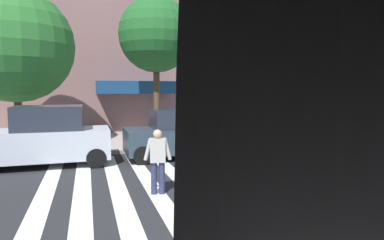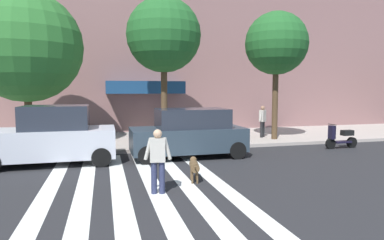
% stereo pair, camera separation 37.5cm
% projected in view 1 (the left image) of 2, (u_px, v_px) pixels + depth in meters
% --- Properties ---
extents(ground_plane, '(160.00, 160.00, 0.00)m').
position_uv_depth(ground_plane, '(117.00, 210.00, 7.28)').
color(ground_plane, '#232326').
extents(sidewalk_far, '(80.00, 6.00, 0.15)m').
position_uv_depth(sidewalk_far, '(100.00, 142.00, 16.26)').
color(sidewalk_far, '#A69A91').
rests_on(sidewalk_far, ground_plane).
extents(crosswalk_stripes, '(4.95, 12.32, 0.01)m').
position_uv_depth(crosswalk_stripes, '(145.00, 207.00, 7.46)').
color(crosswalk_stripes, silver).
rests_on(crosswalk_stripes, ground_plane).
extents(parked_car_behind_first, '(4.35, 1.97, 2.07)m').
position_uv_depth(parked_car_behind_first, '(46.00, 138.00, 11.50)').
color(parked_car_behind_first, '#B7BAC4').
rests_on(parked_car_behind_first, ground_plane).
extents(parked_car_third_in_line, '(4.40, 2.01, 1.89)m').
position_uv_depth(parked_car_third_in_line, '(184.00, 133.00, 12.99)').
color(parked_car_third_in_line, '#2A3742').
rests_on(parked_car_third_in_line, ground_plane).
extents(parked_scooter, '(1.63, 0.50, 1.11)m').
position_uv_depth(parked_scooter, '(332.00, 137.00, 15.22)').
color(parked_scooter, black).
rests_on(parked_scooter, ground_plane).
extents(street_tree_nearest, '(4.72, 4.72, 6.65)m').
position_uv_depth(street_tree_nearest, '(15.00, 46.00, 13.79)').
color(street_tree_nearest, '#4C3823').
rests_on(street_tree_nearest, sidewalk_far).
extents(street_tree_middle, '(3.55, 3.55, 6.83)m').
position_uv_depth(street_tree_middle, '(156.00, 35.00, 15.77)').
color(street_tree_middle, '#4C3823').
rests_on(street_tree_middle, sidewalk_far).
extents(street_tree_further, '(3.08, 3.08, 6.28)m').
position_uv_depth(street_tree_further, '(268.00, 44.00, 16.54)').
color(street_tree_further, '#4C3823').
rests_on(street_tree_further, sidewalk_far).
extents(pedestrian_dog_walker, '(0.71, 0.31, 1.64)m').
position_uv_depth(pedestrian_dog_walker, '(158.00, 158.00, 8.33)').
color(pedestrian_dog_walker, '#282D4C').
rests_on(pedestrian_dog_walker, ground_plane).
extents(dog_on_leash, '(0.38, 1.02, 0.65)m').
position_uv_depth(dog_on_leash, '(192.00, 166.00, 9.58)').
color(dog_on_leash, brown).
rests_on(dog_on_leash, ground_plane).
extents(pedestrian_bystander, '(0.60, 0.52, 1.64)m').
position_uv_depth(pedestrian_bystander, '(254.00, 119.00, 17.46)').
color(pedestrian_bystander, black).
rests_on(pedestrian_bystander, sidewalk_far).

